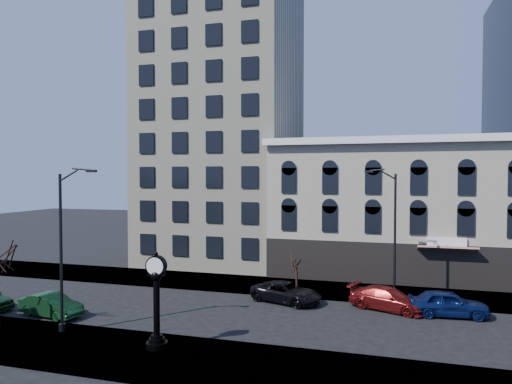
% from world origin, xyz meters
% --- Properties ---
extents(ground, '(160.00, 160.00, 0.00)m').
position_xyz_m(ground, '(0.00, 0.00, 0.00)').
color(ground, black).
rests_on(ground, ground).
extents(sidewalk_far, '(160.00, 6.00, 0.12)m').
position_xyz_m(sidewalk_far, '(0.00, 8.00, 0.06)').
color(sidewalk_far, gray).
rests_on(sidewalk_far, ground).
extents(sidewalk_near, '(160.00, 6.00, 0.12)m').
position_xyz_m(sidewalk_near, '(0.00, -8.00, 0.06)').
color(sidewalk_near, gray).
rests_on(sidewalk_near, ground).
extents(cream_tower, '(15.90, 15.40, 42.50)m').
position_xyz_m(cream_tower, '(-6.11, 18.88, 19.32)').
color(cream_tower, beige).
rests_on(cream_tower, ground).
extents(victorian_row, '(22.60, 11.19, 12.50)m').
position_xyz_m(victorian_row, '(12.00, 15.89, 6.00)').
color(victorian_row, '#A49C87').
rests_on(victorian_row, ground).
extents(street_clock, '(1.16, 1.16, 5.09)m').
position_xyz_m(street_clock, '(-0.23, -7.11, 2.42)').
color(street_clock, black).
rests_on(street_clock, sidewalk_near).
extents(street_lamp_near, '(2.50, 0.74, 9.72)m').
position_xyz_m(street_lamp_near, '(-6.13, -6.17, 7.46)').
color(street_lamp_near, black).
rests_on(street_lamp_near, sidewalk_near).
extents(street_lamp_far, '(2.53, 0.48, 9.78)m').
position_xyz_m(street_lamp_far, '(11.22, 6.05, 7.50)').
color(street_lamp_far, black).
rests_on(street_lamp_far, sidewalk_far).
extents(bare_tree_far, '(1.88, 1.88, 3.23)m').
position_xyz_m(bare_tree_far, '(4.40, 7.54, 2.55)').
color(bare_tree_far, black).
rests_on(bare_tree_far, sidewalk_far).
extents(car_near_b, '(4.68, 2.27, 1.48)m').
position_xyz_m(car_near_b, '(-9.70, -3.83, 0.74)').
color(car_near_b, '#143F1E').
rests_on(car_near_b, ground).
extents(car_far_a, '(5.73, 3.95, 1.45)m').
position_xyz_m(car_far_a, '(4.38, 3.70, 0.73)').
color(car_far_a, black).
rests_on(car_far_a, ground).
extents(car_far_b, '(5.76, 3.91, 1.55)m').
position_xyz_m(car_far_b, '(11.49, 3.78, 0.77)').
color(car_far_b, maroon).
rests_on(car_far_b, ground).
extents(car_far_c, '(5.17, 2.44, 1.71)m').
position_xyz_m(car_far_c, '(15.26, 3.40, 0.85)').
color(car_far_c, '#0C194C').
rests_on(car_far_c, ground).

